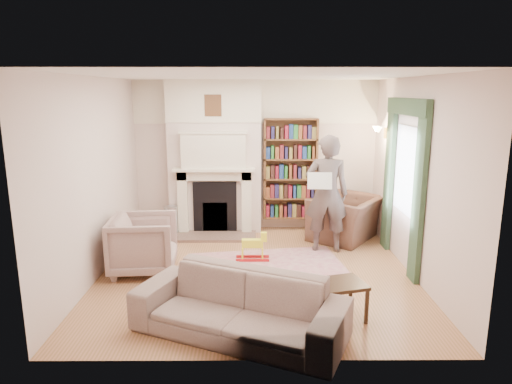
{
  "coord_description": "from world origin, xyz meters",
  "views": [
    {
      "loc": [
        -0.03,
        -6.28,
        2.6
      ],
      "look_at": [
        0.0,
        0.25,
        1.15
      ],
      "focal_mm": 32.0,
      "sensor_mm": 36.0,
      "label": 1
    }
  ],
  "objects_px": {
    "armchair_left": "(144,244)",
    "coffee_table": "(333,301)",
    "bookcase": "(290,169)",
    "armchair_reading": "(346,218)",
    "rocking_horse": "(252,246)",
    "sofa": "(239,306)",
    "man_reading": "(327,194)",
    "paraffin_heater": "(171,221)"
  },
  "relations": [
    {
      "from": "man_reading",
      "to": "coffee_table",
      "type": "bearing_deg",
      "value": 87.18
    },
    {
      "from": "coffee_table",
      "to": "paraffin_heater",
      "type": "distance_m",
      "value": 4.01
    },
    {
      "from": "sofa",
      "to": "paraffin_heater",
      "type": "bearing_deg",
      "value": 135.01
    },
    {
      "from": "armchair_left",
      "to": "rocking_horse",
      "type": "bearing_deg",
      "value": -79.12
    },
    {
      "from": "rocking_horse",
      "to": "sofa",
      "type": "bearing_deg",
      "value": -93.28
    },
    {
      "from": "coffee_table",
      "to": "paraffin_heater",
      "type": "xyz_separation_m",
      "value": [
        -2.44,
        3.18,
        0.05
      ]
    },
    {
      "from": "sofa",
      "to": "man_reading",
      "type": "xyz_separation_m",
      "value": [
        1.35,
        2.69,
        0.63
      ]
    },
    {
      "from": "man_reading",
      "to": "paraffin_heater",
      "type": "relative_size",
      "value": 3.51
    },
    {
      "from": "armchair_reading",
      "to": "coffee_table",
      "type": "height_order",
      "value": "armchair_reading"
    },
    {
      "from": "armchair_reading",
      "to": "armchair_left",
      "type": "xyz_separation_m",
      "value": [
        -3.25,
        -1.49,
        0.04
      ]
    },
    {
      "from": "armchair_left",
      "to": "paraffin_heater",
      "type": "xyz_separation_m",
      "value": [
        0.09,
        1.71,
        -0.15
      ]
    },
    {
      "from": "bookcase",
      "to": "sofa",
      "type": "distance_m",
      "value": 4.05
    },
    {
      "from": "sofa",
      "to": "coffee_table",
      "type": "distance_m",
      "value": 1.14
    },
    {
      "from": "armchair_reading",
      "to": "rocking_horse",
      "type": "bearing_deg",
      "value": -21.09
    },
    {
      "from": "bookcase",
      "to": "rocking_horse",
      "type": "relative_size",
      "value": 3.56
    },
    {
      "from": "bookcase",
      "to": "coffee_table",
      "type": "bearing_deg",
      "value": -86.17
    },
    {
      "from": "armchair_left",
      "to": "paraffin_heater",
      "type": "bearing_deg",
      "value": -7.35
    },
    {
      "from": "coffee_table",
      "to": "bookcase",
      "type": "bearing_deg",
      "value": 78.06
    },
    {
      "from": "sofa",
      "to": "paraffin_heater",
      "type": "height_order",
      "value": "sofa"
    },
    {
      "from": "bookcase",
      "to": "armchair_reading",
      "type": "height_order",
      "value": "bookcase"
    },
    {
      "from": "armchair_reading",
      "to": "sofa",
      "type": "xyz_separation_m",
      "value": [
        -1.8,
        -3.29,
        -0.05
      ]
    },
    {
      "from": "paraffin_heater",
      "to": "armchair_reading",
      "type": "bearing_deg",
      "value": -3.93
    },
    {
      "from": "armchair_left",
      "to": "coffee_table",
      "type": "height_order",
      "value": "armchair_left"
    },
    {
      "from": "armchair_reading",
      "to": "paraffin_heater",
      "type": "distance_m",
      "value": 3.17
    },
    {
      "from": "armchair_left",
      "to": "sofa",
      "type": "xyz_separation_m",
      "value": [
        1.45,
        -1.8,
        -0.09
      ]
    },
    {
      "from": "armchair_left",
      "to": "coffee_table",
      "type": "xyz_separation_m",
      "value": [
        2.53,
        -1.47,
        -0.2
      ]
    },
    {
      "from": "coffee_table",
      "to": "sofa",
      "type": "bearing_deg",
      "value": -178.7
    },
    {
      "from": "bookcase",
      "to": "coffee_table",
      "type": "relative_size",
      "value": 2.64
    },
    {
      "from": "rocking_horse",
      "to": "armchair_reading",
      "type": "bearing_deg",
      "value": 32.9
    },
    {
      "from": "bookcase",
      "to": "sofa",
      "type": "relative_size",
      "value": 0.81
    },
    {
      "from": "bookcase",
      "to": "paraffin_heater",
      "type": "xyz_separation_m",
      "value": [
        -2.2,
        -0.36,
        -0.9
      ]
    },
    {
      "from": "bookcase",
      "to": "armchair_left",
      "type": "height_order",
      "value": "bookcase"
    },
    {
      "from": "paraffin_heater",
      "to": "rocking_horse",
      "type": "height_order",
      "value": "paraffin_heater"
    },
    {
      "from": "coffee_table",
      "to": "man_reading",
      "type": "bearing_deg",
      "value": 67.76
    },
    {
      "from": "coffee_table",
      "to": "armchair_reading",
      "type": "bearing_deg",
      "value": 60.6
    },
    {
      "from": "bookcase",
      "to": "armchair_left",
      "type": "relative_size",
      "value": 2.0
    },
    {
      "from": "armchair_left",
      "to": "rocking_horse",
      "type": "relative_size",
      "value": 1.78
    },
    {
      "from": "armchair_left",
      "to": "coffee_table",
      "type": "bearing_deg",
      "value": -124.5
    },
    {
      "from": "coffee_table",
      "to": "rocking_horse",
      "type": "xyz_separation_m",
      "value": [
        -0.94,
        1.9,
        0.0
      ]
    },
    {
      "from": "armchair_reading",
      "to": "rocking_horse",
      "type": "distance_m",
      "value": 1.98
    },
    {
      "from": "paraffin_heater",
      "to": "rocking_horse",
      "type": "bearing_deg",
      "value": -40.49
    },
    {
      "from": "man_reading",
      "to": "bookcase",
      "type": "bearing_deg",
      "value": -63.18
    }
  ]
}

